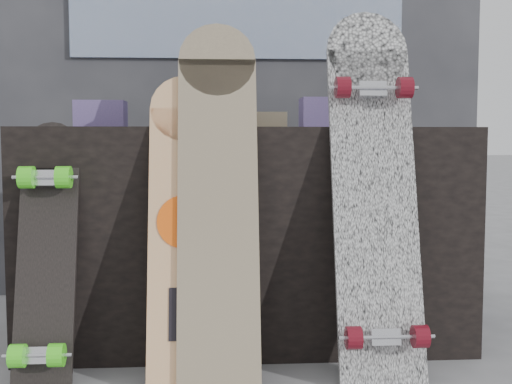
{
  "coord_description": "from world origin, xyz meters",
  "views": [
    {
      "loc": [
        -0.12,
        -1.9,
        0.76
      ],
      "look_at": [
        0.02,
        0.2,
        0.58
      ],
      "focal_mm": 45.0,
      "sensor_mm": 36.0,
      "label": 1
    }
  ],
  "objects": [
    {
      "name": "longboard_geisha",
      "position": [
        -0.22,
        0.12,
        0.51
      ],
      "size": [
        0.22,
        0.29,
        0.97
      ],
      "rotation": [
        -0.28,
        0.0,
        0.0
      ],
      "color": "#D4B78F",
      "rests_on": "ground"
    },
    {
      "name": "merch_box_purple",
      "position": [
        -0.53,
        0.5,
        0.85
      ],
      "size": [
        0.18,
        0.12,
        0.1
      ],
      "primitive_type": "cube",
      "color": "#3F3974",
      "rests_on": "vendor_table"
    },
    {
      "name": "booth",
      "position": [
        0.0,
        1.35,
        1.1
      ],
      "size": [
        2.4,
        0.22,
        2.2
      ],
      "color": "#313136",
      "rests_on": "ground"
    },
    {
      "name": "merch_box_small",
      "position": [
        0.29,
        0.59,
        0.86
      ],
      "size": [
        0.14,
        0.14,
        0.12
      ],
      "primitive_type": "cube",
      "color": "#3F3974",
      "rests_on": "vendor_table"
    },
    {
      "name": "longboard_cascadia",
      "position": [
        0.4,
        0.13,
        0.62
      ],
      "size": [
        0.27,
        0.39,
        1.19
      ],
      "rotation": [
        -0.26,
        0.0,
        0.0
      ],
      "color": "white",
      "rests_on": "ground"
    },
    {
      "name": "vendor_table",
      "position": [
        0.0,
        0.5,
        0.4
      ],
      "size": [
        1.6,
        0.6,
        0.8
      ],
      "primitive_type": "cube",
      "color": "black",
      "rests_on": "ground"
    },
    {
      "name": "longboard_celtic",
      "position": [
        -0.11,
        0.13,
        0.61
      ],
      "size": [
        0.25,
        0.34,
        1.15
      ],
      "rotation": [
        -0.28,
        0.0,
        0.0
      ],
      "color": "beige",
      "rests_on": "ground"
    },
    {
      "name": "skateboard_dark",
      "position": [
        -0.65,
        0.12,
        0.42
      ],
      "size": [
        0.18,
        0.3,
        0.82
      ],
      "rotation": [
        -0.27,
        0.0,
        0.0
      ],
      "color": "black",
      "rests_on": "ground"
    },
    {
      "name": "merch_box_flat",
      "position": [
        0.04,
        0.51,
        0.83
      ],
      "size": [
        0.22,
        0.1,
        0.06
      ],
      "primitive_type": "cube",
      "color": "#D1B78C",
      "rests_on": "vendor_table"
    }
  ]
}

